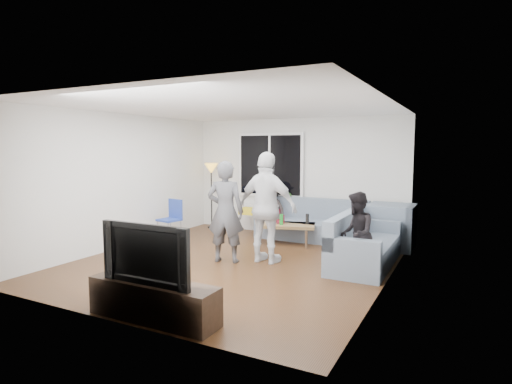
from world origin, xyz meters
The scene contains 30 objects.
floor centered at (0.00, 0.00, -0.02)m, with size 5.00×5.50×0.04m, color #56351C.
ceiling centered at (0.00, 0.00, 2.62)m, with size 5.00×5.50×0.04m, color white.
wall_back centered at (0.00, 2.77, 1.30)m, with size 5.00×0.04×2.60m, color silver.
wall_front centered at (0.00, -2.77, 1.30)m, with size 5.00×0.04×2.60m, color silver.
wall_left centered at (-2.52, 0.00, 1.30)m, with size 0.04×5.50×2.60m, color silver.
wall_right centered at (2.52, 0.00, 1.30)m, with size 0.04×5.50×2.60m, color silver.
window_frame centered at (-0.60, 2.69, 1.55)m, with size 1.62×0.06×1.47m, color white.
window_glass centered at (-0.60, 2.65, 1.55)m, with size 1.50×0.02×1.35m, color black.
window_mullion centered at (-0.60, 2.64, 1.55)m, with size 0.05×0.03×1.35m, color white.
radiator centered at (-0.60, 2.65, 0.31)m, with size 1.30×0.12×0.62m, color silver.
potted_plant centered at (-0.13, 2.62, 0.78)m, with size 0.18×0.14×0.32m, color #396A2A.
vase centered at (-0.76, 2.62, 0.71)m, with size 0.17×0.17×0.18m, color white.
sofa_back_section centered at (0.55, 2.27, 0.42)m, with size 2.30×0.85×0.85m, color slate, non-canonical shape.
sofa_right_section centered at (2.02, 0.83, 0.42)m, with size 0.85×2.00×0.85m, color slate, non-canonical shape.
sofa_corner centered at (2.19, 2.27, 0.42)m, with size 0.85×0.85×0.85m, color slate.
cushion_yellow centered at (-0.93, 2.25, 0.51)m, with size 0.38×0.32×0.14m, color gold.
cushion_red centered at (-0.44, 2.33, 0.51)m, with size 0.36×0.30×0.13m, color maroon.
coffee_table centered at (0.25, 1.72, 0.20)m, with size 1.10×0.60×0.40m, color #98784A.
pitcher centered at (0.10, 1.70, 0.49)m, with size 0.17×0.17×0.17m, color maroon.
side_chair centered at (-2.05, 0.80, 0.43)m, with size 0.40×0.40×0.86m, color #253FA1, non-canonical shape.
floor_lamp centered at (-2.05, 2.41, 0.78)m, with size 0.32×0.32×1.56m, color gold, non-canonical shape.
player_left centered at (-0.14, -0.05, 0.86)m, with size 0.63×0.41×1.73m, color #444549.
player_right centered at (0.50, 0.23, 0.94)m, with size 1.10×0.46×1.88m, color silver.
spectator_right centered at (2.02, 0.18, 0.64)m, with size 0.62×0.49×1.28m, color black.
spectator_back centered at (-0.36, 2.30, 0.57)m, with size 0.74×0.43×1.15m, color black.
tv_console centered at (0.39, -2.50, 0.22)m, with size 1.60×0.40×0.44m, color #36251B.
television centered at (0.39, -2.50, 0.78)m, with size 1.18×0.15×0.68m, color black.
bottle_e centered at (0.61, 1.89, 0.50)m, with size 0.07×0.07×0.21m, color black.
bottle_b centered at (0.17, 1.57, 0.51)m, with size 0.08×0.08×0.21m, color green.
bottle_a centered at (-0.06, 1.79, 0.52)m, with size 0.07×0.07×0.23m, color #BC3E0B.
Camera 1 is at (3.49, -6.00, 1.93)m, focal length 29.17 mm.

